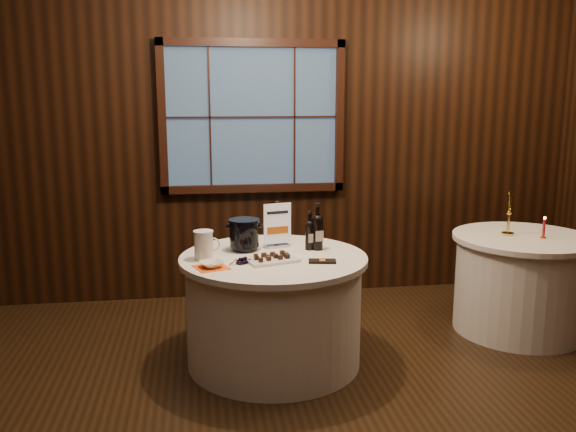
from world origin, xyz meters
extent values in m
cube|color=black|center=(0.00, 2.50, 1.50)|extent=(6.00, 0.02, 3.00)
cube|color=#354D6E|center=(0.00, 2.47, 1.65)|extent=(1.50, 0.01, 1.20)
cylinder|color=white|center=(0.00, 1.00, 0.36)|extent=(1.20, 1.20, 0.73)
cylinder|color=white|center=(0.00, 1.00, 0.75)|extent=(1.28, 1.28, 0.04)
cylinder|color=white|center=(2.00, 1.30, 0.36)|extent=(1.00, 1.00, 0.73)
cylinder|color=white|center=(2.00, 1.30, 0.75)|extent=(1.08, 1.08, 0.04)
cube|color=#AEADB4|center=(0.06, 1.25, 0.78)|extent=(0.19, 0.13, 0.02)
cube|color=#AEADB4|center=(0.06, 1.25, 0.94)|extent=(0.02, 0.02, 0.31)
cube|color=white|center=(0.06, 1.23, 0.94)|extent=(0.20, 0.05, 0.29)
cylinder|color=black|center=(0.28, 1.13, 0.86)|extent=(0.07, 0.07, 0.18)
sphere|color=black|center=(0.28, 1.13, 0.95)|extent=(0.07, 0.07, 0.07)
cylinder|color=black|center=(0.28, 1.13, 1.00)|extent=(0.02, 0.02, 0.08)
cylinder|color=black|center=(0.28, 1.13, 1.04)|extent=(0.03, 0.03, 0.02)
cube|color=beige|center=(0.28, 1.10, 0.86)|extent=(0.05, 0.01, 0.06)
cylinder|color=black|center=(0.33, 1.12, 0.88)|extent=(0.08, 0.08, 0.21)
sphere|color=black|center=(0.33, 1.12, 0.98)|extent=(0.08, 0.08, 0.08)
cylinder|color=black|center=(0.33, 1.12, 1.04)|extent=(0.03, 0.03, 0.10)
cylinder|color=black|center=(0.33, 1.12, 1.09)|extent=(0.03, 0.03, 0.02)
cube|color=beige|center=(0.33, 1.08, 0.88)|extent=(0.06, 0.01, 0.07)
cylinder|color=black|center=(-0.18, 1.18, 0.78)|extent=(0.16, 0.16, 0.03)
cylinder|color=black|center=(-0.18, 1.18, 0.89)|extent=(0.20, 0.20, 0.18)
cylinder|color=black|center=(-0.18, 1.18, 0.98)|extent=(0.22, 0.22, 0.02)
cube|color=white|center=(-0.03, 0.87, 0.78)|extent=(0.38, 0.31, 0.02)
cube|color=black|center=(0.30, 0.79, 0.78)|extent=(0.19, 0.12, 0.01)
cylinder|color=#332612|center=(-0.28, 0.83, 0.79)|extent=(0.07, 0.03, 0.03)
cylinder|color=white|center=(-0.47, 0.99, 0.86)|extent=(0.12, 0.12, 0.18)
cylinder|color=white|center=(-0.47, 0.99, 0.96)|extent=(0.14, 0.14, 0.01)
torus|color=white|center=(-0.41, 0.99, 0.87)|extent=(0.09, 0.02, 0.09)
cube|color=#F85914|center=(-0.43, 0.78, 0.77)|extent=(0.25, 0.25, 0.00)
imported|color=white|center=(-0.43, 0.78, 0.79)|extent=(0.19, 0.19, 0.04)
cylinder|color=gold|center=(1.89, 1.35, 0.78)|extent=(0.10, 0.10, 0.02)
cylinder|color=gold|center=(1.89, 1.35, 0.94)|extent=(0.02, 0.02, 0.30)
cylinder|color=gold|center=(1.89, 1.35, 1.10)|extent=(0.05, 0.05, 0.03)
cylinder|color=gold|center=(2.09, 1.19, 0.78)|extent=(0.05, 0.05, 0.01)
cylinder|color=#B60E1C|center=(2.09, 1.19, 0.85)|extent=(0.02, 0.02, 0.14)
sphere|color=#FFB23F|center=(2.09, 1.19, 0.93)|extent=(0.02, 0.02, 0.02)
camera|label=1|loc=(-0.49, -2.98, 1.86)|focal=38.00mm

